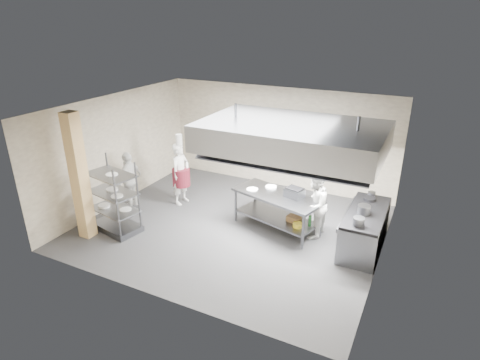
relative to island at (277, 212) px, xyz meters
The scene contains 23 objects.
floor 1.18m from the island, 157.21° to the right, with size 7.00×7.00×0.00m, color #29292A.
ceiling 2.77m from the island, 157.21° to the right, with size 7.00×7.00×0.00m, color silver.
wall_back 2.96m from the island, 111.19° to the left, with size 7.00×7.00×0.00m, color gray.
wall_left 4.64m from the island, behind, with size 6.00×6.00×0.00m, color gray.
wall_right 2.74m from the island, ahead, with size 6.00×6.00×0.00m, color gray.
column 4.66m from the island, 149.25° to the right, with size 0.30×0.30×3.00m, color tan.
exhaust_hood 1.97m from the island, ahead, with size 4.00×2.50×0.60m, color gray.
hood_strip_a 1.73m from the island, behind, with size 1.60×0.12×0.04m, color white.
hood_strip_b 2.02m from the island, ahead, with size 1.60×0.12×0.04m, color white.
wall_shelf 2.75m from the island, 71.71° to the left, with size 1.50×0.28×0.04m, color gray.
island is the anchor object (origin of this frame).
island_worktop 0.42m from the island, ahead, with size 2.18×0.91×0.06m, color gray.
island_undershelf 0.16m from the island, ahead, with size 2.00×0.82×0.04m, color slate.
pass_rack 3.94m from the island, 152.75° to the right, with size 1.20×0.70×1.79m, color slate, non-canonical shape.
cooking_range 2.08m from the island, ahead, with size 0.80×2.00×0.84m, color slate.
range_top 2.12m from the island, ahead, with size 0.78×1.96×0.06m, color black.
chef_head 2.93m from the island, behind, with size 0.63×0.41×1.72m, color silver.
chef_line 0.98m from the island, ahead, with size 0.80×0.62×1.64m, color silver.
chef_plating 4.06m from the island, behind, with size 0.91×0.38×1.56m, color silver.
griddle 0.69m from the island, ahead, with size 0.42×0.33×0.21m, color slate.
wicker_basket 0.48m from the island, ahead, with size 0.32×0.22×0.14m, color olive.
stockpot 2.10m from the island, ahead, with size 0.28×0.28×0.19m, color gray.
plate_stack 3.91m from the island, 152.75° to the right, with size 0.28×0.28×0.05m, color white.
Camera 1 is at (4.07, -7.78, 4.92)m, focal length 30.00 mm.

